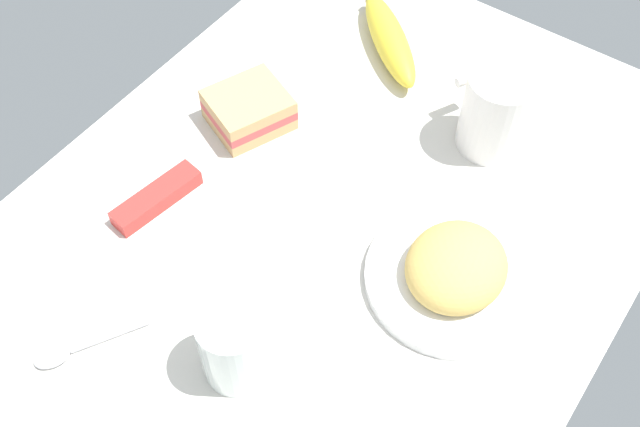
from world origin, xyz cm
name	(u,v)px	position (x,y,z in cm)	size (l,w,h in cm)	color
tabletop	(320,235)	(0.00, 0.00, 1.00)	(90.00, 64.00, 2.00)	beige
plate_of_food	(455,271)	(-2.79, 15.34, 3.91)	(18.88, 18.88, 5.98)	white
coffee_mug_milky	(497,110)	(-22.48, 9.09, 7.37)	(8.55, 10.45, 10.45)	white
sandwich_main	(249,110)	(-8.20, -16.46, 4.20)	(11.52, 11.03, 4.40)	tan
glass_of_milk	(235,346)	(18.10, 3.00, 6.27)	(6.76, 6.76, 9.15)	silver
banana	(390,39)	(-28.96, -9.42, 4.07)	(14.96, 16.42, 4.15)	yellow
spoon	(73,349)	(26.37, -11.42, 2.38)	(10.87, 7.29, 0.80)	silver
snack_bar	(157,198)	(7.72, -17.18, 3.00)	(11.06, 2.87, 2.00)	red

